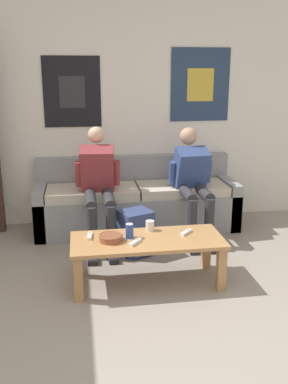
{
  "coord_description": "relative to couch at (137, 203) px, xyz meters",
  "views": [
    {
      "loc": [
        -0.36,
        -2.13,
        1.75
      ],
      "look_at": [
        0.21,
        1.6,
        0.66
      ],
      "focal_mm": 40.0,
      "sensor_mm": 36.0,
      "label": 1
    }
  ],
  "objects": [
    {
      "name": "game_controller_near_right",
      "position": [
        -0.56,
        -1.23,
        0.13
      ],
      "size": [
        0.04,
        0.15,
        0.03
      ],
      "color": "white",
      "rests_on": "coffee_table"
    },
    {
      "name": "wall_back",
      "position": [
        -0.26,
        0.34,
        0.99
      ],
      "size": [
        10.0,
        0.07,
        2.55
      ],
      "color": "white",
      "rests_on": "ground_plane"
    },
    {
      "name": "coffee_table",
      "position": [
        -0.09,
        -1.34,
        0.05
      ],
      "size": [
        1.26,
        0.53,
        0.4
      ],
      "color": "#B27F4C",
      "rests_on": "ground_plane"
    },
    {
      "name": "person_seated_teen",
      "position": [
        0.55,
        -0.34,
        0.35
      ],
      "size": [
        0.47,
        0.86,
        1.15
      ],
      "color": "#2D2D33",
      "rests_on": "ground_plane"
    },
    {
      "name": "game_controller_near_left",
      "position": [
        0.25,
        -1.28,
        0.13
      ],
      "size": [
        0.12,
        0.13,
        0.03
      ],
      "color": "white",
      "rests_on": "coffee_table"
    },
    {
      "name": "person_seated_adult",
      "position": [
        -0.44,
        -0.37,
        0.35
      ],
      "size": [
        0.47,
        0.92,
        1.18
      ],
      "color": "#2D2D33",
      "rests_on": "ground_plane"
    },
    {
      "name": "backpack",
      "position": [
        -0.11,
        -0.73,
        -0.08
      ],
      "size": [
        0.37,
        0.36,
        0.44
      ],
      "color": "navy",
      "rests_on": "ground_plane"
    },
    {
      "name": "couch",
      "position": [
        0.0,
        0.0,
        0.0
      ],
      "size": [
        2.24,
        0.68,
        0.79
      ],
      "color": "gray",
      "rests_on": "ground_plane"
    },
    {
      "name": "ground_plane",
      "position": [
        -0.26,
        -2.45,
        -0.29
      ],
      "size": [
        18.0,
        18.0,
        0.0
      ],
      "primitive_type": "plane",
      "color": "gray"
    },
    {
      "name": "drink_can_blue",
      "position": [
        -0.24,
        -1.3,
        0.18
      ],
      "size": [
        0.07,
        0.07,
        0.12
      ],
      "color": "#28479E",
      "rests_on": "coffee_table"
    },
    {
      "name": "game_controller_far_center",
      "position": [
        -0.21,
        -1.42,
        0.13
      ],
      "size": [
        0.12,
        0.13,
        0.03
      ],
      "color": "white",
      "rests_on": "coffee_table"
    },
    {
      "name": "pillar_candle",
      "position": [
        -0.04,
        -1.15,
        0.16
      ],
      "size": [
        0.07,
        0.07,
        0.1
      ],
      "color": "silver",
      "rests_on": "coffee_table"
    },
    {
      "name": "ceramic_bowl",
      "position": [
        -0.4,
        -1.34,
        0.15
      ],
      "size": [
        0.2,
        0.2,
        0.06
      ],
      "color": "brown",
      "rests_on": "coffee_table"
    }
  ]
}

